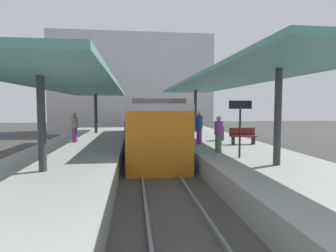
{
  "coord_description": "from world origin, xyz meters",
  "views": [
    {
      "loc": [
        -1.04,
        -13.82,
        2.99
      ],
      "look_at": [
        0.77,
        0.68,
        1.96
      ],
      "focal_mm": 30.07,
      "sensor_mm": 36.0,
      "label": 1
    }
  ],
  "objects_px": {
    "passenger_near_bench": "(218,134)",
    "passenger_mid_platform": "(199,127)",
    "platform_bench": "(243,135)",
    "passenger_far_end": "(75,127)",
    "litter_bin": "(220,133)",
    "commuter_train": "(150,127)",
    "platform_sign": "(240,116)"
  },
  "relations": [
    {
      "from": "platform_bench",
      "to": "platform_sign",
      "type": "distance_m",
      "value": 4.2
    },
    {
      "from": "litter_bin",
      "to": "passenger_mid_platform",
      "type": "bearing_deg",
      "value": -136.47
    },
    {
      "from": "passenger_mid_platform",
      "to": "passenger_far_end",
      "type": "bearing_deg",
      "value": 165.79
    },
    {
      "from": "platform_bench",
      "to": "litter_bin",
      "type": "bearing_deg",
      "value": 109.67
    },
    {
      "from": "passenger_near_bench",
      "to": "passenger_mid_platform",
      "type": "distance_m",
      "value": 2.7
    },
    {
      "from": "platform_bench",
      "to": "platform_sign",
      "type": "bearing_deg",
      "value": -113.7
    },
    {
      "from": "litter_bin",
      "to": "passenger_near_bench",
      "type": "bearing_deg",
      "value": -108.71
    },
    {
      "from": "platform_bench",
      "to": "platform_sign",
      "type": "height_order",
      "value": "platform_sign"
    },
    {
      "from": "litter_bin",
      "to": "passenger_mid_platform",
      "type": "height_order",
      "value": "passenger_mid_platform"
    },
    {
      "from": "platform_bench",
      "to": "passenger_near_bench",
      "type": "bearing_deg",
      "value": -130.42
    },
    {
      "from": "platform_sign",
      "to": "litter_bin",
      "type": "distance_m",
      "value": 5.71
    },
    {
      "from": "passenger_mid_platform",
      "to": "passenger_far_end",
      "type": "relative_size",
      "value": 1.05
    },
    {
      "from": "platform_bench",
      "to": "passenger_mid_platform",
      "type": "relative_size",
      "value": 0.81
    },
    {
      "from": "commuter_train",
      "to": "passenger_near_bench",
      "type": "relative_size",
      "value": 8.22
    },
    {
      "from": "commuter_train",
      "to": "platform_sign",
      "type": "xyz_separation_m",
      "value": [
        3.06,
        -6.76,
        0.9
      ]
    },
    {
      "from": "commuter_train",
      "to": "passenger_near_bench",
      "type": "height_order",
      "value": "commuter_train"
    },
    {
      "from": "commuter_train",
      "to": "platform_sign",
      "type": "bearing_deg",
      "value": -65.64
    },
    {
      "from": "platform_bench",
      "to": "passenger_far_end",
      "type": "distance_m",
      "value": 9.14
    },
    {
      "from": "passenger_far_end",
      "to": "passenger_near_bench",
      "type": "bearing_deg",
      "value": -32.53
    },
    {
      "from": "litter_bin",
      "to": "passenger_mid_platform",
      "type": "relative_size",
      "value": 0.47
    },
    {
      "from": "platform_bench",
      "to": "commuter_train",
      "type": "bearing_deg",
      "value": 146.77
    },
    {
      "from": "litter_bin",
      "to": "passenger_near_bench",
      "type": "distance_m",
      "value": 4.5
    },
    {
      "from": "platform_bench",
      "to": "passenger_far_end",
      "type": "height_order",
      "value": "passenger_far_end"
    },
    {
      "from": "passenger_near_bench",
      "to": "passenger_mid_platform",
      "type": "xyz_separation_m",
      "value": [
        -0.2,
        2.69,
        0.08
      ]
    },
    {
      "from": "platform_sign",
      "to": "passenger_near_bench",
      "type": "relative_size",
      "value": 1.41
    },
    {
      "from": "litter_bin",
      "to": "passenger_near_bench",
      "type": "height_order",
      "value": "passenger_near_bench"
    },
    {
      "from": "platform_bench",
      "to": "passenger_far_end",
      "type": "xyz_separation_m",
      "value": [
        -8.93,
        1.92,
        0.38
      ]
    },
    {
      "from": "platform_bench",
      "to": "passenger_mid_platform",
      "type": "xyz_separation_m",
      "value": [
        -2.29,
        0.24,
        0.43
      ]
    },
    {
      "from": "commuter_train",
      "to": "platform_bench",
      "type": "distance_m",
      "value": 5.6
    },
    {
      "from": "passenger_near_bench",
      "to": "passenger_far_end",
      "type": "xyz_separation_m",
      "value": [
        -6.85,
        4.37,
        0.04
      ]
    },
    {
      "from": "platform_bench",
      "to": "passenger_far_end",
      "type": "bearing_deg",
      "value": 167.85
    },
    {
      "from": "platform_sign",
      "to": "passenger_near_bench",
      "type": "height_order",
      "value": "platform_sign"
    }
  ]
}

